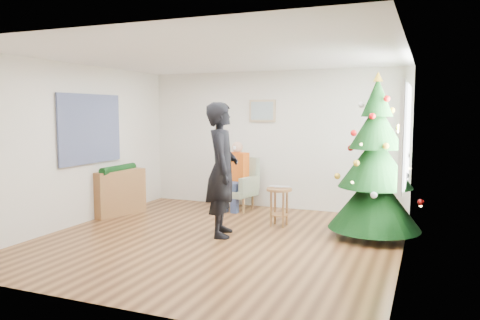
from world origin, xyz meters
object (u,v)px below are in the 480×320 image
at_px(standing_man, 222,170).
at_px(console, 119,192).
at_px(stool, 279,207).
at_px(armchair, 237,191).
at_px(christmas_tree, 375,164).

distance_m(standing_man, console, 2.43).
distance_m(stool, armchair, 1.46).
height_order(christmas_tree, stool, christmas_tree).
height_order(armchair, standing_man, standing_man).
bearing_deg(christmas_tree, console, -177.82).
distance_m(armchair, console, 2.16).
height_order(armchair, console, armchair).
bearing_deg(console, stool, 20.69).
bearing_deg(console, christmas_tree, 17.27).
relative_size(standing_man, console, 1.97).
xyz_separation_m(standing_man, console, (-2.29, 0.59, -0.59)).
relative_size(christmas_tree, stool, 3.92).
height_order(christmas_tree, console, christmas_tree).
bearing_deg(standing_man, christmas_tree, -90.16).
relative_size(stool, console, 0.61).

